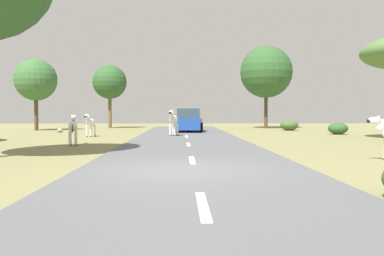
{
  "coord_description": "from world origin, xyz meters",
  "views": [
    {
      "loc": [
        0.09,
        -10.17,
        1.49
      ],
      "look_at": [
        0.57,
        7.12,
        0.83
      ],
      "focal_mm": 37.81,
      "sensor_mm": 36.0,
      "label": 1
    }
  ],
  "objects": [
    {
      "name": "tree_1",
      "position": [
        -6.7,
        28.73,
        4.39
      ],
      "size": [
        3.24,
        3.24,
        6.03
      ],
      "color": "brown",
      "rests_on": "ground_plane"
    },
    {
      "name": "tree_4",
      "position": [
        8.14,
        27.83,
        5.31
      ],
      "size": [
        4.9,
        4.9,
        7.77
      ],
      "color": "#4C3823",
      "rests_on": "ground_plane"
    },
    {
      "name": "bush_2",
      "position": [
        9.15,
        23.29,
        0.45
      ],
      "size": [
        1.5,
        1.35,
        0.9
      ],
      "primitive_type": "ellipsoid",
      "color": "#425B2D",
      "rests_on": "ground_plane"
    },
    {
      "name": "zebra_1",
      "position": [
        -4.8,
        8.26,
        0.85
      ],
      "size": [
        0.59,
        1.49,
        1.42
      ],
      "rotation": [
        0.0,
        0.0,
        0.21
      ],
      "color": "silver",
      "rests_on": "ground_plane"
    },
    {
      "name": "zebra_3",
      "position": [
        -5.49,
        14.89,
        0.86
      ],
      "size": [
        0.57,
        1.52,
        1.44
      ],
      "rotation": [
        0.0,
        0.0,
        2.97
      ],
      "color": "silver",
      "rests_on": "ground_plane"
    },
    {
      "name": "tree_3",
      "position": [
        -11.94,
        23.77,
        4.19
      ],
      "size": [
        3.46,
        3.46,
        5.94
      ],
      "color": "#4C3823",
      "rests_on": "ground_plane"
    },
    {
      "name": "rock_0",
      "position": [
        -8.93,
        20.16,
        0.16
      ],
      "size": [
        0.42,
        0.38,
        0.33
      ],
      "primitive_type": "ellipsoid",
      "color": "gray",
      "rests_on": "ground_plane"
    },
    {
      "name": "road",
      "position": [
        0.43,
        0.0,
        0.03
      ],
      "size": [
        6.0,
        64.0,
        0.05
      ],
      "primitive_type": "cube",
      "color": "#56595B",
      "rests_on": "ground_plane"
    },
    {
      "name": "car_0",
      "position": [
        0.72,
        20.33,
        0.85
      ],
      "size": [
        2.27,
        4.46,
        1.74
      ],
      "rotation": [
        0.0,
        0.0,
        -0.08
      ],
      "color": "#1E479E",
      "rests_on": "road"
    },
    {
      "name": "zebra_0",
      "position": [
        -0.37,
        14.88,
        1.02
      ],
      "size": [
        0.68,
        1.71,
        1.63
      ],
      "rotation": [
        0.0,
        0.0,
        2.93
      ],
      "color": "silver",
      "rests_on": "road"
    },
    {
      "name": "lane_markings",
      "position": [
        0.43,
        -1.0,
        0.05
      ],
      "size": [
        0.16,
        56.0,
        0.01
      ],
      "color": "silver",
      "rests_on": "road"
    },
    {
      "name": "bush_0",
      "position": [
        10.85,
        17.15,
        0.4
      ],
      "size": [
        1.34,
        1.21,
        0.81
      ],
      "primitive_type": "ellipsoid",
      "color": "#2D5628",
      "rests_on": "ground_plane"
    },
    {
      "name": "ground_plane",
      "position": [
        0.0,
        0.0,
        0.0
      ],
      "size": [
        90.0,
        90.0,
        0.0
      ],
      "primitive_type": "plane",
      "color": "olive"
    }
  ]
}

